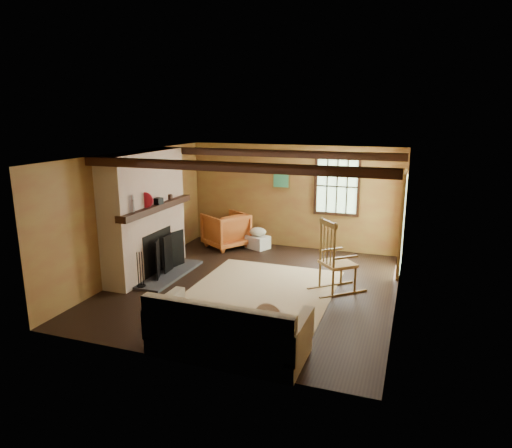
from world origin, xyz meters
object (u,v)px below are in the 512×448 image
at_px(laundry_basket, 258,242).
at_px(fireplace, 146,219).
at_px(rocking_chair, 335,261).
at_px(armchair, 226,230).
at_px(sofa, 228,334).

bearing_deg(laundry_basket, fireplace, -122.65).
bearing_deg(rocking_chair, laundry_basket, 5.38).
bearing_deg(armchair, laundry_basket, 134.04).
xyz_separation_m(fireplace, laundry_basket, (1.49, 2.32, -0.95)).
height_order(sofa, laundry_basket, sofa).
distance_m(rocking_chair, armchair, 3.48).
xyz_separation_m(rocking_chair, sofa, (-0.93, -2.69, -0.26)).
bearing_deg(laundry_basket, rocking_chair, -43.24).
distance_m(fireplace, rocking_chair, 3.71).
height_order(fireplace, sofa, fireplace).
xyz_separation_m(rocking_chair, laundry_basket, (-2.17, 2.04, -0.41)).
xyz_separation_m(laundry_basket, armchair, (-0.75, -0.15, 0.26)).
bearing_deg(armchair, fireplace, 14.05).
bearing_deg(armchair, sofa, 56.29).
distance_m(fireplace, sofa, 3.73).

